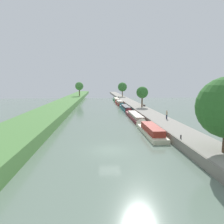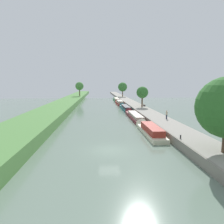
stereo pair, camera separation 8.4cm
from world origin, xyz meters
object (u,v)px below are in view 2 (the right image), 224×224
narrowboat_green (116,99)px  mooring_bollard_near (181,137)px  narrowboat_maroon (134,116)px  narrowboat_teal (125,107)px  person_walking (167,114)px  narrowboat_cream (149,130)px  mooring_bollard_far (119,97)px  park_bench (144,105)px  narrowboat_red (119,102)px

narrowboat_green → mooring_bollard_near: mooring_bollard_near is taller
narrowboat_maroon → narrowboat_teal: narrowboat_maroon is taller
narrowboat_green → person_walking: person_walking is taller
narrowboat_cream → mooring_bollard_far: narrowboat_cream is taller
mooring_bollard_near → park_bench: (3.62, 33.34, 0.12)m
narrowboat_red → person_walking: size_ratio=7.56×
narrowboat_teal → narrowboat_green: bearing=89.9°
narrowboat_red → narrowboat_maroon: bearing=-89.8°
park_bench → narrowboat_green: bearing=100.3°
mooring_bollard_near → narrowboat_red: bearing=92.3°
narrowboat_green → mooring_bollard_far: mooring_bollard_far is taller
narrowboat_cream → narrowboat_green: (0.21, 56.74, -0.05)m
narrowboat_teal → mooring_bollard_near: 34.98m
narrowboat_teal → narrowboat_maroon: bearing=-90.0°
narrowboat_cream → narrowboat_red: narrowboat_cream is taller
narrowboat_cream → narrowboat_green: size_ratio=0.78×
narrowboat_maroon → narrowboat_cream: bearing=-90.7°
narrowboat_teal → narrowboat_green: narrowboat_green is taller
narrowboat_teal → person_walking: size_ratio=8.53×
narrowboat_teal → mooring_bollard_far: 34.72m
mooring_bollard_near → park_bench: park_bench is taller
narrowboat_maroon → narrowboat_teal: size_ratio=1.08×
narrowboat_teal → person_walking: 22.74m
narrowboat_red → person_walking: (4.85, -36.89, 1.35)m
park_bench → narrowboat_cream: bearing=-102.0°
mooring_bollard_near → park_bench: size_ratio=0.30×
park_bench → person_walking: bearing=-92.1°
narrowboat_cream → mooring_bollard_near: narrowboat_cream is taller
narrowboat_green → park_bench: park_bench is taller
narrowboat_teal → park_bench: 5.79m
narrowboat_red → mooring_bollard_near: size_ratio=27.87×
mooring_bollard_far → narrowboat_green: bearing=-106.4°
narrowboat_teal → mooring_bollard_near: mooring_bollard_near is taller
narrowboat_green → park_bench: size_ratio=9.49×
person_walking → mooring_bollard_far: (-2.87, 56.86, -0.65)m
narrowboat_cream → narrowboat_green: narrowboat_cream is taller
narrowboat_green → mooring_bollard_near: (1.83, -63.37, 0.75)m
narrowboat_teal → park_bench: (5.50, -1.58, 0.90)m
mooring_bollard_far → park_bench: size_ratio=0.30×
narrowboat_maroon → narrowboat_green: narrowboat_green is taller
person_walking → mooring_bollard_near: (-2.87, -12.73, -0.65)m
person_walking → mooring_bollard_far: size_ratio=3.69×
mooring_bollard_near → narrowboat_maroon: bearing=95.3°
narrowboat_cream → mooring_bollard_near: (2.03, -6.63, 0.70)m
narrowboat_green → narrowboat_teal: bearing=-90.1°
narrowboat_cream → narrowboat_teal: size_ratio=0.79×
narrowboat_teal → mooring_bollard_far: size_ratio=31.46×
person_walking → narrowboat_cream: bearing=-128.8°
narrowboat_cream → mooring_bollard_near: 6.97m
person_walking → park_bench: 20.63m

